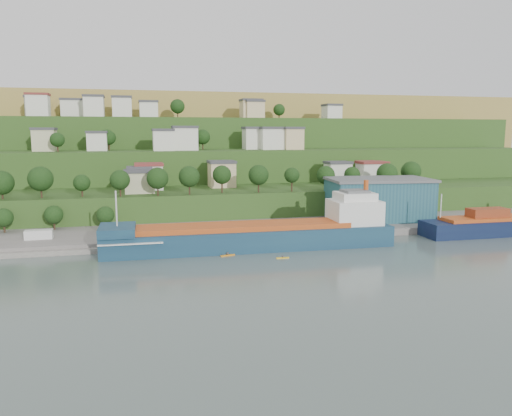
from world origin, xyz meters
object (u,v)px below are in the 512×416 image
object	(u,v)px
warehouse	(378,199)
caravan	(39,236)
cargo_ship_near	(260,237)
kayak_orange	(228,255)

from	to	relation	value
warehouse	caravan	world-z (taller)	warehouse
warehouse	caravan	bearing A→B (deg)	-170.02
cargo_ship_near	warehouse	size ratio (longest dim) A/B	2.20
warehouse	kayak_orange	size ratio (longest dim) A/B	9.15
cargo_ship_near	warehouse	world-z (taller)	cargo_ship_near
caravan	warehouse	bearing A→B (deg)	2.02
cargo_ship_near	caravan	world-z (taller)	cargo_ship_near
caravan	cargo_ship_near	bearing A→B (deg)	-17.28
cargo_ship_near	warehouse	xyz separation A→B (m)	(43.50, 21.44, 5.47)
warehouse	kayak_orange	xyz separation A→B (m)	(-52.85, -27.29, -8.17)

